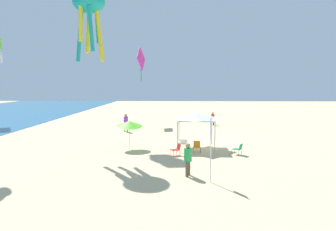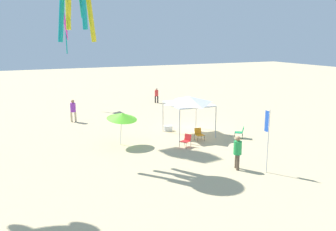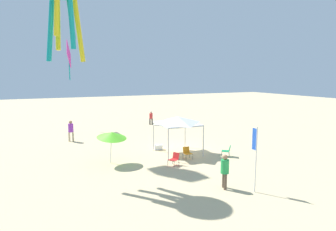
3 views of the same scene
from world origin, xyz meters
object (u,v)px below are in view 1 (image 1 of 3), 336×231
(folding_chair_right_of_tent, at_px, (177,149))
(folding_chair_left_of_tent, at_px, (197,146))
(beach_umbrella, at_px, (130,124))
(person_far_stroller, at_px, (213,117))
(canopy_tent, at_px, (196,116))
(banner_flag, at_px, (211,143))
(person_beachcomber, at_px, (188,157))
(person_by_tent, at_px, (126,121))
(kite_diamond_magenta, at_px, (141,60))
(folding_chair_facing_ocean, at_px, (238,148))
(kite_octopus_teal, at_px, (89,5))
(cooler_box, at_px, (184,141))

(folding_chair_right_of_tent, bearing_deg, folding_chair_left_of_tent, 97.34)
(beach_umbrella, relative_size, person_far_stroller, 1.45)
(canopy_tent, xyz_separation_m, folding_chair_left_of_tent, (-1.58, 0.01, -2.05))
(person_far_stroller, bearing_deg, canopy_tent, 124.59)
(banner_flag, distance_m, person_beachcomber, 1.77)
(person_by_tent, distance_m, kite_diamond_magenta, 9.68)
(folding_chair_left_of_tent, distance_m, kite_diamond_magenta, 18.56)
(folding_chair_facing_ocean, xyz_separation_m, folding_chair_right_of_tent, (-0.26, 4.43, 0.00))
(beach_umbrella, distance_m, banner_flag, 9.38)
(canopy_tent, height_order, kite_octopus_teal, kite_octopus_teal)
(banner_flag, bearing_deg, person_by_tent, 24.08)
(banner_flag, distance_m, kite_diamond_magenta, 24.15)
(banner_flag, xyz_separation_m, person_far_stroller, (21.12, -2.70, -1.07))
(cooler_box, bearing_deg, canopy_tent, -149.94)
(beach_umbrella, relative_size, folding_chair_facing_ocean, 2.89)
(folding_chair_facing_ocean, height_order, person_far_stroller, person_far_stroller)
(beach_umbrella, distance_m, folding_chair_right_of_tent, 4.42)
(folding_chair_left_of_tent, height_order, person_far_stroller, person_far_stroller)
(folding_chair_right_of_tent, relative_size, person_far_stroller, 0.50)
(canopy_tent, bearing_deg, beach_umbrella, 96.54)
(cooler_box, relative_size, person_by_tent, 0.37)
(banner_flag, bearing_deg, folding_chair_right_of_tent, 17.08)
(canopy_tent, relative_size, folding_chair_facing_ocean, 3.99)
(kite_diamond_magenta, bearing_deg, folding_chair_left_of_tent, 28.24)
(folding_chair_left_of_tent, height_order, person_by_tent, person_by_tent)
(folding_chair_facing_ocean, bearing_deg, banner_flag, 10.27)
(folding_chair_right_of_tent, xyz_separation_m, person_by_tent, (10.17, 5.34, 0.64))
(cooler_box, xyz_separation_m, person_by_tent, (6.02, 5.96, 0.91))
(folding_chair_facing_ocean, height_order, kite_diamond_magenta, kite_diamond_magenta)
(folding_chair_facing_ocean, height_order, kite_octopus_teal, kite_octopus_teal)
(canopy_tent, bearing_deg, kite_octopus_teal, 99.48)
(folding_chair_right_of_tent, xyz_separation_m, cooler_box, (4.15, -0.62, -0.27))
(folding_chair_left_of_tent, bearing_deg, person_far_stroller, 81.77)
(person_far_stroller, distance_m, kite_diamond_magenta, 11.47)
(folding_chair_right_of_tent, distance_m, banner_flag, 6.14)
(beach_umbrella, distance_m, cooler_box, 5.10)
(banner_flag, relative_size, person_beachcomber, 1.84)
(cooler_box, height_order, person_by_tent, person_by_tent)
(cooler_box, relative_size, person_far_stroller, 0.43)
(person_beachcomber, xyz_separation_m, kite_diamond_magenta, (21.57, 5.09, 6.96))
(banner_flag, xyz_separation_m, person_beachcomber, (0.98, 1.12, -0.96))
(beach_umbrella, distance_m, kite_octopus_teal, 9.16)
(folding_chair_facing_ocean, xyz_separation_m, person_far_stroller, (15.19, -0.02, 0.48))
(beach_umbrella, xyz_separation_m, folding_chair_right_of_tent, (-2.01, -3.64, -1.51))
(banner_flag, bearing_deg, person_far_stroller, -7.28)
(banner_flag, xyz_separation_m, person_by_tent, (15.85, 7.08, -0.92))
(canopy_tent, height_order, beach_umbrella, canopy_tent)
(person_by_tent, bearing_deg, folding_chair_facing_ocean, 160.72)
(folding_chair_left_of_tent, bearing_deg, canopy_tent, 92.74)
(folding_chair_facing_ocean, bearing_deg, person_by_tent, -100.85)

